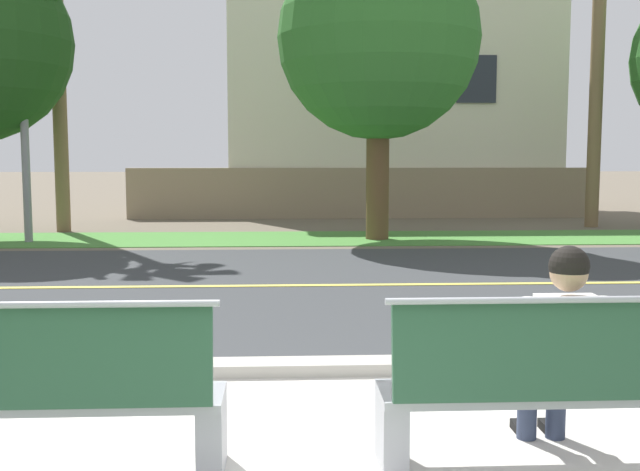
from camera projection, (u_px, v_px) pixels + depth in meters
The scene contains 12 objects.
ground_plane at pixel (289, 269), 11.74m from camera, with size 140.00×140.00×0.00m, color #665B4C.
curb_edge at pixel (296, 368), 6.12m from camera, with size 44.00×0.30×0.11m, color #ADA89E.
street_asphalt at pixel (291, 286), 10.25m from camera, with size 52.00×8.00×0.01m, color #383A3D.
road_centre_line at pixel (291, 285), 10.24m from camera, with size 48.00×0.14×0.01m, color #E0CC4C.
far_verge_grass at pixel (287, 239), 16.02m from camera, with size 48.00×2.80×0.02m, color #478438.
bench_left at pixel (31, 397), 4.07m from camera, with size 2.04×0.48×1.01m.
bench_right at pixel (565, 389), 4.22m from camera, with size 2.04×0.48×1.01m.
seated_person_white at pixel (560, 344), 4.37m from camera, with size 0.52×0.68×1.25m.
streetlamp at pixel (24, 31), 15.12m from camera, with size 0.24×2.10×7.37m.
shade_tree_left at pixel (386, 23), 15.38m from camera, with size 4.11×4.11×6.78m.
garden_wall at pixel (363, 193), 21.26m from camera, with size 13.00×0.36×1.40m, color gray.
house_across_street at pixel (384, 89), 24.16m from camera, with size 10.21×6.91×7.58m.
Camera 1 is at (-0.10, -3.63, 1.75)m, focal length 42.91 mm.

